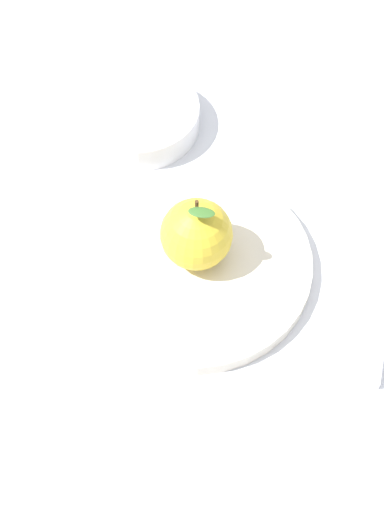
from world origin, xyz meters
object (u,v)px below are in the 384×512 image
object	(u,v)px
apple	(196,234)
knife	(382,301)
dinner_plate	(192,263)
side_bowl	(138,114)

from	to	relation	value
apple	knife	world-z (taller)	apple
dinner_plate	knife	xyz separation A→B (m)	(0.11, 0.15, -0.01)
knife	apple	bearing A→B (deg)	-129.07
apple	side_bowl	world-z (taller)	apple
dinner_plate	side_bowl	bearing A→B (deg)	172.44
side_bowl	knife	distance (m)	0.33
side_bowl	apple	bearing A→B (deg)	-6.00
side_bowl	knife	size ratio (longest dim) A/B	0.74
apple	dinner_plate	bearing A→B (deg)	-66.50
dinner_plate	apple	bearing A→B (deg)	113.50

